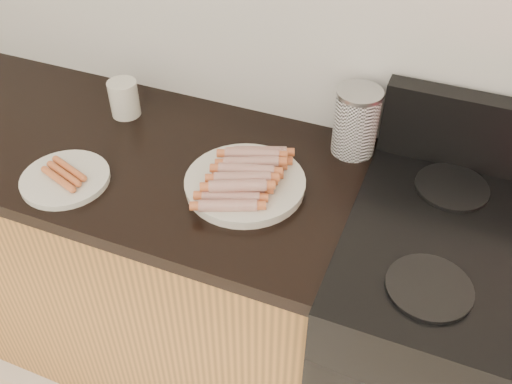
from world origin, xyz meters
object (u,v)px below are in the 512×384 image
at_px(stove, 469,368).
at_px(side_plate, 65,179).
at_px(mug, 124,98).
at_px(main_plate, 245,185).
at_px(canister, 356,122).

distance_m(stove, side_plate, 1.18).
distance_m(stove, mug, 1.22).
bearing_deg(side_plate, main_plate, 19.01).
relative_size(canister, mug, 1.75).
relative_size(stove, canister, 4.92).
distance_m(main_plate, canister, 0.34).
distance_m(side_plate, mug, 0.33).
height_order(main_plate, side_plate, main_plate).
bearing_deg(stove, side_plate, -171.76).
bearing_deg(canister, main_plate, -129.51).
height_order(side_plate, canister, canister).
bearing_deg(stove, main_plate, -179.31).
bearing_deg(stove, mug, 171.43).
relative_size(stove, main_plate, 3.05).
bearing_deg(mug, side_plate, -86.42).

